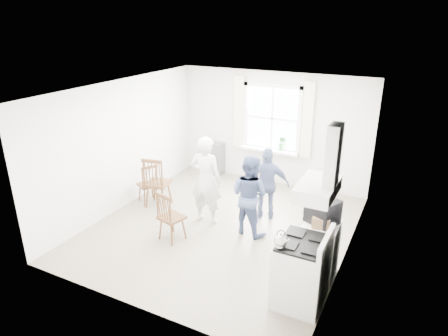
# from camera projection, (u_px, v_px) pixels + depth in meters

# --- Properties ---
(room_shell) EXTENTS (4.62, 5.12, 2.64)m
(room_shell) POSITION_uv_depth(u_px,v_px,m) (222.00, 163.00, 7.08)
(room_shell) COLOR gray
(room_shell) RESTS_ON ground
(window_assembly) EXTENTS (1.88, 0.24, 1.70)m
(window_assembly) POSITION_uv_depth(u_px,v_px,m) (272.00, 122.00, 9.06)
(window_assembly) COLOR white
(window_assembly) RESTS_ON room_shell
(range_hood) EXTENTS (0.45, 0.76, 0.94)m
(range_hood) POSITION_uv_depth(u_px,v_px,m) (323.00, 178.00, 4.87)
(range_hood) COLOR white
(range_hood) RESTS_ON room_shell
(shelf_unit) EXTENTS (0.40, 0.30, 0.80)m
(shelf_unit) POSITION_uv_depth(u_px,v_px,m) (215.00, 158.00, 9.93)
(shelf_unit) COLOR slate
(shelf_unit) RESTS_ON ground
(gas_stove) EXTENTS (0.68, 0.76, 1.12)m
(gas_stove) POSITION_uv_depth(u_px,v_px,m) (302.00, 271.00, 5.45)
(gas_stove) COLOR white
(gas_stove) RESTS_ON ground
(kettle) EXTENTS (0.18, 0.18, 0.25)m
(kettle) POSITION_uv_depth(u_px,v_px,m) (280.00, 241.00, 5.14)
(kettle) COLOR silver
(kettle) RESTS_ON gas_stove
(low_cabinet) EXTENTS (0.50, 0.55, 0.90)m
(low_cabinet) POSITION_uv_depth(u_px,v_px,m) (320.00, 250.00, 6.01)
(low_cabinet) COLOR white
(low_cabinet) RESTS_ON ground
(stereo_stack) EXTENTS (0.53, 0.51, 0.37)m
(stereo_stack) POSITION_uv_depth(u_px,v_px,m) (323.00, 211.00, 5.81)
(stereo_stack) COLOR black
(stereo_stack) RESTS_ON low_cabinet
(cardboard_box) EXTENTS (0.27, 0.21, 0.16)m
(cardboard_box) POSITION_uv_depth(u_px,v_px,m) (321.00, 222.00, 5.71)
(cardboard_box) COLOR #976E49
(cardboard_box) RESTS_ON low_cabinet
(windsor_chair_a) EXTENTS (0.54, 0.53, 1.10)m
(windsor_chair_a) POSITION_uv_depth(u_px,v_px,m) (155.00, 178.00, 8.06)
(windsor_chair_a) COLOR #4F3019
(windsor_chair_a) RESTS_ON ground
(windsor_chair_b) EXTENTS (0.49, 0.48, 0.94)m
(windsor_chair_b) POSITION_uv_depth(u_px,v_px,m) (167.00, 212.00, 6.88)
(windsor_chair_b) COLOR #4F3019
(windsor_chair_b) RESTS_ON ground
(windsor_chair_c) EXTENTS (0.50, 0.50, 0.88)m
(windsor_chair_c) POSITION_uv_depth(u_px,v_px,m) (149.00, 180.00, 8.29)
(windsor_chair_c) COLOR #4F3019
(windsor_chair_c) RESTS_ON ground
(person_left) EXTENTS (0.67, 0.67, 1.72)m
(person_left) POSITION_uv_depth(u_px,v_px,m) (206.00, 180.00, 7.46)
(person_left) COLOR silver
(person_left) RESTS_ON ground
(person_mid) EXTENTS (0.86, 0.86, 1.49)m
(person_mid) POSITION_uv_depth(u_px,v_px,m) (249.00, 195.00, 7.12)
(person_mid) COLOR #3F4E75
(person_mid) RESTS_ON ground
(person_right) EXTENTS (1.05, 1.05, 1.43)m
(person_right) POSITION_uv_depth(u_px,v_px,m) (267.00, 184.00, 7.66)
(person_right) COLOR navy
(person_right) RESTS_ON ground
(potted_plant) EXTENTS (0.24, 0.24, 0.35)m
(potted_plant) POSITION_uv_depth(u_px,v_px,m) (282.00, 144.00, 9.01)
(potted_plant) COLOR #316F32
(potted_plant) RESTS_ON window_assembly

